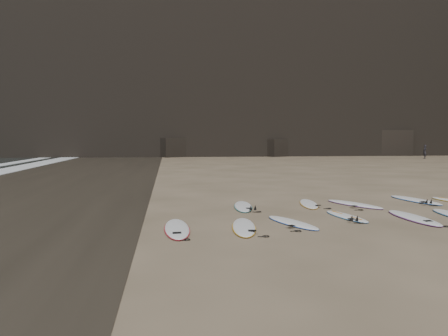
% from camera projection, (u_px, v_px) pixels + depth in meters
% --- Properties ---
extents(ground, '(240.00, 240.00, 0.00)m').
position_uv_depth(ground, '(367.00, 218.00, 13.81)').
color(ground, '#897559').
rests_on(ground, ground).
extents(wet_sand, '(12.00, 200.00, 0.01)m').
position_uv_depth(wet_sand, '(34.00, 188.00, 22.05)').
color(wet_sand, '#383026').
rests_on(wet_sand, ground).
extents(headland, '(170.00, 101.00, 63.47)m').
position_uv_depth(headland, '(374.00, 11.00, 63.64)').
color(headland, black).
rests_on(headland, ground).
extents(surfboard_0, '(0.97, 2.68, 0.09)m').
position_uv_depth(surfboard_0, '(244.00, 227.00, 12.25)').
color(surfboard_0, white).
rests_on(surfboard_0, ground).
extents(surfboard_1, '(1.33, 2.45, 0.09)m').
position_uv_depth(surfboard_1, '(292.00, 222.00, 12.88)').
color(surfboard_1, white).
rests_on(surfboard_1, ground).
extents(surfboard_2, '(0.90, 2.28, 0.08)m').
position_uv_depth(surfboard_2, '(346.00, 216.00, 13.91)').
color(surfboard_2, white).
rests_on(surfboard_2, ground).
extents(surfboard_3, '(0.69, 2.79, 0.10)m').
position_uv_depth(surfboard_3, '(413.00, 217.00, 13.63)').
color(surfboard_3, white).
rests_on(surfboard_3, ground).
extents(surfboard_5, '(0.90, 2.60, 0.09)m').
position_uv_depth(surfboard_5, '(243.00, 206.00, 15.91)').
color(surfboard_5, white).
rests_on(surfboard_5, ground).
extents(surfboard_6, '(1.03, 2.51, 0.09)m').
position_uv_depth(surfboard_6, '(309.00, 204.00, 16.52)').
color(surfboard_6, white).
rests_on(surfboard_6, ground).
extents(surfboard_7, '(1.65, 2.66, 0.09)m').
position_uv_depth(surfboard_7, '(354.00, 204.00, 16.42)').
color(surfboard_7, white).
rests_on(surfboard_7, ground).
extents(surfboard_8, '(1.14, 2.87, 0.10)m').
position_uv_depth(surfboard_8, '(415.00, 200.00, 17.49)').
color(surfboard_8, white).
rests_on(surfboard_8, ground).
extents(surfboard_11, '(0.71, 2.76, 0.10)m').
position_uv_depth(surfboard_11, '(177.00, 228.00, 12.02)').
color(surfboard_11, white).
rests_on(surfboard_11, ground).
extents(person_a, '(0.48, 0.66, 1.66)m').
position_uv_depth(person_a, '(425.00, 152.00, 52.74)').
color(person_a, black).
rests_on(person_a, ground).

